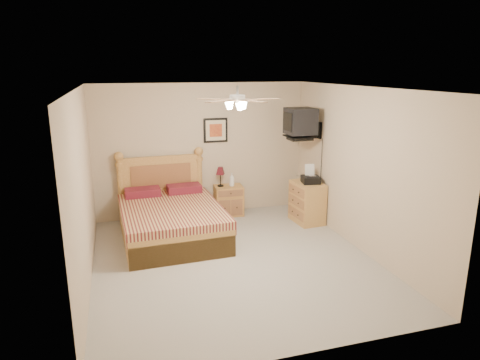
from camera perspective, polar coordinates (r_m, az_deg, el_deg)
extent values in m
plane|color=#A09B91|center=(6.43, -0.81, -10.69)|extent=(4.50, 4.50, 0.00)
cube|color=white|center=(5.81, -0.91, 12.17)|extent=(4.00, 4.50, 0.04)
cube|color=#C9B294|center=(8.14, -5.13, 3.99)|extent=(4.00, 0.04, 2.50)
cube|color=#C9B294|center=(3.98, 7.94, -7.69)|extent=(4.00, 0.04, 2.50)
cube|color=#C9B294|center=(5.81, -20.22, -1.26)|extent=(0.04, 4.50, 2.50)
cube|color=#C9B294|center=(6.80, 15.61, 1.35)|extent=(0.04, 4.50, 2.50)
cube|color=#BB853C|center=(8.24, -1.52, -2.74)|extent=(0.55, 0.43, 0.57)
imported|color=white|center=(8.13, -1.10, 0.05)|extent=(0.11, 0.11, 0.25)
cube|color=black|center=(8.11, -3.28, 6.64)|extent=(0.46, 0.04, 0.46)
cube|color=#B68341|center=(7.92, 8.93, -2.96)|extent=(0.49, 0.67, 0.75)
imported|color=#C0B69D|center=(8.01, 8.19, 0.17)|extent=(0.26, 0.31, 0.03)
imported|color=gray|center=(8.04, 8.06, 0.38)|extent=(0.24, 0.29, 0.02)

